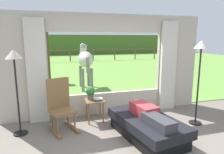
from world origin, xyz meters
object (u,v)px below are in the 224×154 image
recliner_sofa (146,127)px  floor_lamp_right (201,57)px  book_stack (99,99)px  horse (85,59)px  pasture_tree (45,54)px  rocking_chair (61,105)px  potted_plant (90,92)px  side_table (95,104)px  reclining_person (148,113)px  floor_lamp_left (15,67)px

recliner_sofa → floor_lamp_right: bearing=1.5°
book_stack → horse: 3.35m
pasture_tree → floor_lamp_right: bearing=-60.1°
rocking_chair → potted_plant: bearing=3.9°
rocking_chair → horse: (1.06, 3.47, 0.61)m
pasture_tree → book_stack: bearing=-75.7°
recliner_sofa → pasture_tree: size_ratio=0.67×
horse → side_table: bearing=-93.2°
potted_plant → horse: bearing=83.6°
side_table → book_stack: book_stack is taller
side_table → potted_plant: size_ratio=1.63×
book_stack → recliner_sofa: bearing=-53.9°
reclining_person → side_table: size_ratio=2.76×
rocking_chair → pasture_tree: 5.63m
recliner_sofa → horse: bearing=87.2°
rocking_chair → side_table: size_ratio=2.15×
potted_plant → floor_lamp_left: floor_lamp_left is taller
side_table → potted_plant: potted_plant is taller
reclining_person → pasture_tree: 6.82m
recliner_sofa → horse: (-0.56, 4.31, 0.94)m
book_stack → pasture_tree: (-1.38, 5.38, 0.70)m
rocking_chair → floor_lamp_right: 3.21m
book_stack → reclining_person: bearing=-55.2°
recliner_sofa → floor_lamp_right: floor_lamp_right is taller
rocking_chair → pasture_tree: size_ratio=0.41×
reclining_person → potted_plant: 1.51m
reclining_person → rocking_chair: 1.84m
rocking_chair → side_table: (0.78, 0.25, -0.12)m
side_table → floor_lamp_left: floor_lamp_left is taller
potted_plant → book_stack: bearing=-35.2°
reclining_person → book_stack: (-0.74, 1.07, 0.02)m
pasture_tree → side_table: bearing=-76.4°
rocking_chair → floor_lamp_right: floor_lamp_right is taller
book_stack → floor_lamp_left: floor_lamp_left is taller
floor_lamp_right → pasture_tree: 7.05m
reclining_person → book_stack: bearing=114.6°
rocking_chair → horse: size_ratio=0.62×
reclining_person → floor_lamp_left: bearing=149.9°
horse → pasture_tree: bearing=128.3°
potted_plant → floor_lamp_left: bearing=-168.7°
floor_lamp_left → pasture_tree: bearing=86.6°
floor_lamp_left → horse: (1.89, 3.47, -0.25)m
floor_lamp_right → reclining_person: bearing=-166.3°
side_table → floor_lamp_right: size_ratio=0.27×
floor_lamp_left → floor_lamp_right: 3.87m
floor_lamp_right → potted_plant: bearing=159.7°
potted_plant → horse: (0.36, 3.16, 0.45)m
pasture_tree → recliner_sofa: bearing=-71.7°
recliner_sofa → rocking_chair: rocking_chair is taller
potted_plant → floor_lamp_right: size_ratio=0.17×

